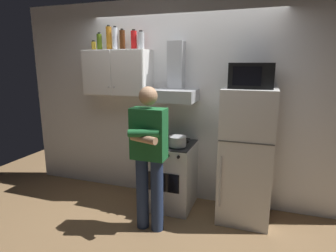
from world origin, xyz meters
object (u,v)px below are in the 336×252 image
cooking_pot (178,141)px  bottle_soda_red (134,40)px  bottle_liquor_amber (109,38)px  bottle_olive_oil (99,42)px  person_standing (149,154)px  bottle_vodka_clear (115,39)px  microwave (251,76)px  upper_cabinet (118,73)px  bottle_rum_dark (122,40)px  bottle_spice_jar (94,46)px  refrigerator (246,156)px  stove_oven (171,175)px  bottle_canister_steel (141,40)px  range_hood (174,85)px

cooking_pot → bottle_soda_red: 1.43m
bottle_liquor_amber → bottle_olive_oil: bottle_liquor_amber is taller
person_standing → bottle_vodka_clear: bottle_vodka_clear is taller
microwave → person_standing: 1.45m
upper_cabinet → bottle_liquor_amber: bearing=-176.8°
upper_cabinet → microwave: 1.75m
bottle_rum_dark → bottle_vodka_clear: (-0.08, -0.04, 0.02)m
bottle_spice_jar → microwave: bearing=-2.5°
person_standing → cooking_pot: size_ratio=5.16×
person_standing → refrigerator: bearing=31.2°
bottle_rum_dark → bottle_vodka_clear: bottle_vodka_clear is taller
stove_oven → bottle_olive_oil: bottle_olive_oil is taller
upper_cabinet → bottle_liquor_amber: bottle_liquor_amber is taller
upper_cabinet → bottle_canister_steel: size_ratio=3.81×
range_hood → bottle_spice_jar: bearing=-179.2°
upper_cabinet → bottle_soda_red: 0.49m
bottle_olive_oil → bottle_spice_jar: size_ratio=1.75×
bottle_canister_steel → upper_cabinet: bearing=-177.3°
microwave → bottle_olive_oil: bearing=177.8°
bottle_olive_oil → bottle_rum_dark: bearing=10.1°
range_hood → bottle_rum_dark: (-0.73, 0.03, 0.58)m
bottle_liquor_amber → bottle_olive_oil: size_ratio=1.40×
range_hood → bottle_olive_oil: (-1.04, -0.03, 0.56)m
stove_oven → bottle_canister_steel: bearing=162.6°
bottle_soda_red → bottle_vodka_clear: size_ratio=0.85×
upper_cabinet → bottle_canister_steel: bottle_canister_steel is taller
bottle_olive_oil → bottle_spice_jar: (-0.10, 0.01, -0.05)m
upper_cabinet → stove_oven: 1.55m
refrigerator → bottle_spice_jar: size_ratio=12.40×
upper_cabinet → refrigerator: 2.00m
person_standing → range_hood: bearing=86.1°
refrigerator → bottle_olive_oil: size_ratio=7.10×
bottle_rum_dark → bottle_vodka_clear: size_ratio=0.89×
person_standing → cooking_pot: (0.18, 0.49, 0.04)m
stove_oven → bottle_olive_oil: (-1.04, 0.10, 1.72)m
microwave → bottle_olive_oil: bottle_olive_oil is taller
range_hood → bottle_spice_jar: size_ratio=5.81×
microwave → bottle_vodka_clear: size_ratio=1.61×
bottle_canister_steel → person_standing: bearing=-61.7°
refrigerator → bottle_vodka_clear: 2.25m
cooking_pot → bottle_liquor_amber: size_ratio=1.01×
microwave → bottle_liquor_amber: size_ratio=1.52×
microwave → person_standing: microwave is taller
bottle_liquor_amber → bottle_vodka_clear: bearing=-3.3°
upper_cabinet → bottle_spice_jar: (-0.34, -0.02, 0.36)m
person_standing → upper_cabinet: bearing=135.7°
bottle_soda_red → bottle_vodka_clear: bottle_vodka_clear is taller
cooking_pot → bottle_olive_oil: size_ratio=1.41×
range_hood → bottle_rum_dark: bottle_rum_dark is taller
microwave → bottle_soda_red: bottle_soda_red is taller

